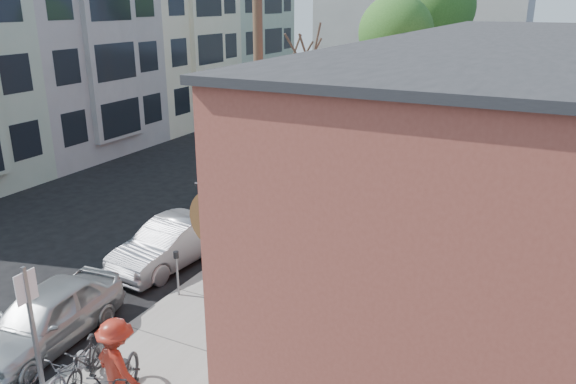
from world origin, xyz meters
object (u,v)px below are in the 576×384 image
at_px(parked_bike_b, 74,368).
at_px(car_4, 362,127).
at_px(car_3, 320,155).
at_px(cyclist, 118,365).
at_px(patron_green, 291,298).
at_px(parking_meter_near, 177,266).
at_px(sign_post, 32,322).
at_px(tree_bare, 299,152).
at_px(parking_meter_far, 330,165).
at_px(car_1, 172,243).
at_px(bus, 369,90).
at_px(tree_leafy_mid, 396,33).
at_px(parked_bike_a, 86,362).
at_px(utility_pole_near, 257,74).
at_px(patron_grey, 333,275).
at_px(car_2, 257,186).
at_px(tree_leafy_far, 436,7).
at_px(patio_chair_a, 266,362).
at_px(car_0, 46,317).

xyz_separation_m(parked_bike_b, car_4, (-1.96, 22.75, 0.22)).
bearing_deg(car_3, cyclist, -85.19).
bearing_deg(patron_green, parking_meter_near, -121.36).
distance_m(sign_post, tree_bare, 10.60).
relative_size(parking_meter_far, car_1, 0.30).
relative_size(patron_green, bus, 0.19).
relative_size(tree_leafy_mid, parked_bike_a, 4.89).
xyz_separation_m(utility_pole_near, tree_bare, (0.41, 2.04, -2.79)).
xyz_separation_m(parking_meter_near, patron_grey, (3.83, 1.21, 0.05)).
height_order(parking_meter_near, parking_meter_far, same).
relative_size(utility_pole_near, parked_bike_b, 6.29).
bearing_deg(car_4, tree_bare, -86.24).
xyz_separation_m(sign_post, cyclist, (1.56, 0.45, -0.74)).
relative_size(parked_bike_a, car_2, 0.28).
bearing_deg(tree_leafy_mid, tree_leafy_far, 90.00).
relative_size(sign_post, car_1, 0.68).
distance_m(patron_grey, car_4, 18.45).
bearing_deg(car_4, patio_chair_a, -81.46).
bearing_deg(tree_bare, car_2, 157.00).
relative_size(parking_meter_near, patron_green, 0.63).
relative_size(car_1, car_3, 0.88).
bearing_deg(car_4, car_0, -95.37).
distance_m(tree_bare, cyclist, 10.28).
xyz_separation_m(tree_leafy_mid, parked_bike_b, (-0.15, -20.92, -5.39)).
distance_m(sign_post, parked_bike_a, 1.48).
bearing_deg(tree_leafy_far, bus, 155.56).
bearing_deg(patron_green, cyclist, -51.74).
height_order(tree_leafy_far, patio_chair_a, tree_leafy_far).
bearing_deg(car_2, bus, 94.36).
distance_m(tree_bare, car_2, 2.95).
bearing_deg(patron_green, parked_bike_b, -66.22).
relative_size(parked_bike_b, car_4, 0.33).
height_order(parking_meter_far, patio_chair_a, parking_meter_far).
bearing_deg(car_3, parking_meter_far, -63.95).
bearing_deg(sign_post, patron_green, 49.95).
bearing_deg(utility_pole_near, parked_bike_a, -87.10).
bearing_deg(parked_bike_b, sign_post, -125.03).
relative_size(patron_grey, bus, 0.17).
bearing_deg(car_3, car_1, -95.74).
bearing_deg(patron_green, car_3, 175.80).
bearing_deg(bus, utility_pole_near, -79.69).
distance_m(patron_green, car_2, 9.03).
xyz_separation_m(sign_post, parking_meter_far, (-0.10, 14.81, -0.85)).
relative_size(patron_green, parked_bike_b, 1.23).
bearing_deg(tree_bare, bus, 102.26).
relative_size(patron_grey, patron_green, 0.91).
xyz_separation_m(parked_bike_a, car_1, (-1.99, 5.36, 0.07)).
height_order(tree_leafy_mid, car_4, tree_leafy_mid).
xyz_separation_m(patron_green, parked_bike_b, (-3.08, -3.49, -0.56)).
xyz_separation_m(car_3, car_4, (-0.11, 6.13, 0.13)).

